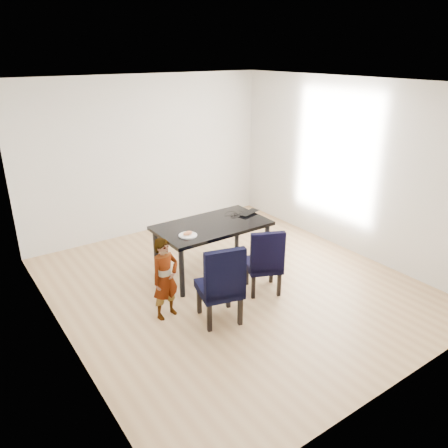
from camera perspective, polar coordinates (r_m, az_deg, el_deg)
floor at (r=6.16m, az=1.07°, el=-7.97°), size 4.50×5.00×0.01m
ceiling at (r=5.36m, az=1.29°, el=18.05°), size 4.50×5.00×0.01m
wall_back at (r=7.71m, az=-9.96°, el=8.71°), size 4.50×0.01×2.70m
wall_front at (r=4.02m, az=22.74°, el=-5.17°), size 4.50×0.01×2.70m
wall_left at (r=4.73m, az=-21.52°, el=-0.94°), size 0.01×5.00×2.70m
wall_right at (r=7.13m, az=16.12°, el=7.12°), size 0.01×5.00×2.70m
dining_table at (r=6.35m, az=-1.55°, el=-3.15°), size 1.60×0.90×0.75m
chair_left at (r=5.20m, az=-0.64°, el=-7.59°), size 0.60×0.61×1.01m
chair_right at (r=5.84m, az=5.15°, el=-4.63°), size 0.60×0.60×0.92m
child at (r=5.30m, az=-7.67°, el=-7.07°), size 0.42×0.31×1.03m
plate at (r=5.83m, az=-4.74°, el=-1.48°), size 0.31×0.31×0.01m
sandwich at (r=5.81m, az=-4.76°, el=-1.20°), size 0.15×0.09×0.05m
laptop at (r=6.63m, az=2.93°, el=1.57°), size 0.41×0.32×0.03m
cable_tangle at (r=6.49m, az=1.55°, el=1.04°), size 0.18×0.18×0.01m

